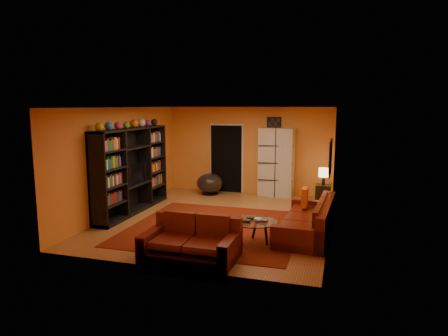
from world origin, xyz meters
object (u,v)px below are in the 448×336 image
(bowl_chair, at_px, (210,183))
(table_lamp, at_px, (324,173))
(loveseat, at_px, (192,241))
(coffee_table, at_px, (254,223))
(entertainment_unit, at_px, (132,170))
(sofa, at_px, (311,221))
(tv, at_px, (134,174))
(side_table, at_px, (323,194))
(storage_cabinet, at_px, (276,162))

(bowl_chair, xyz_separation_m, table_lamp, (3.31, -0.10, 0.49))
(loveseat, height_order, coffee_table, loveseat)
(entertainment_unit, bearing_deg, sofa, -7.26)
(tv, bearing_deg, sofa, -97.25)
(tv, distance_m, sofa, 4.46)
(sofa, relative_size, bowl_chair, 3.13)
(side_table, bearing_deg, sofa, -92.15)
(coffee_table, xyz_separation_m, bowl_chair, (-2.20, 3.85, -0.07))
(table_lamp, bearing_deg, coffee_table, -106.49)
(entertainment_unit, relative_size, loveseat, 1.84)
(storage_cabinet, bearing_deg, coffee_table, -81.07)
(coffee_table, bearing_deg, tv, 157.12)
(coffee_table, bearing_deg, storage_cabinet, 93.63)
(loveseat, bearing_deg, side_table, -22.46)
(entertainment_unit, height_order, coffee_table, entertainment_unit)
(sofa, xyz_separation_m, storage_cabinet, (-1.27, 3.36, 0.72))
(table_lamp, bearing_deg, storage_cabinet, 160.85)
(tv, relative_size, side_table, 1.75)
(sofa, relative_size, loveseat, 1.50)
(loveseat, distance_m, side_table, 5.14)
(table_lamp, bearing_deg, sofa, -92.15)
(tv, bearing_deg, loveseat, -134.22)
(entertainment_unit, bearing_deg, loveseat, -43.72)
(tv, relative_size, bowl_chair, 1.12)
(coffee_table, height_order, side_table, side_table)
(entertainment_unit, height_order, loveseat, entertainment_unit)
(tv, xyz_separation_m, bowl_chair, (1.16, 2.43, -0.63))
(entertainment_unit, xyz_separation_m, bowl_chair, (1.21, 2.42, -0.71))
(bowl_chair, distance_m, table_lamp, 3.35)
(storage_cabinet, distance_m, table_lamp, 1.47)
(bowl_chair, bearing_deg, sofa, -43.00)
(storage_cabinet, bearing_deg, side_table, -13.84)
(entertainment_unit, distance_m, bowl_chair, 2.80)
(tv, height_order, loveseat, tv)
(loveseat, bearing_deg, table_lamp, -22.46)
(loveseat, relative_size, bowl_chair, 2.09)
(storage_cabinet, xyz_separation_m, side_table, (1.38, -0.48, -0.75))
(entertainment_unit, bearing_deg, table_lamp, 27.16)
(tv, distance_m, side_table, 5.10)
(table_lamp, bearing_deg, bowl_chair, 178.22)
(storage_cabinet, bearing_deg, entertainment_unit, -133.03)
(sofa, distance_m, loveseat, 2.65)
(entertainment_unit, height_order, bowl_chair, entertainment_unit)
(side_table, distance_m, table_lamp, 0.57)
(storage_cabinet, height_order, side_table, storage_cabinet)
(coffee_table, relative_size, bowl_chair, 1.14)
(side_table, bearing_deg, bowl_chair, 178.22)
(loveseat, distance_m, bowl_chair, 5.01)
(entertainment_unit, relative_size, coffee_table, 3.38)
(loveseat, bearing_deg, storage_cabinet, -6.36)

